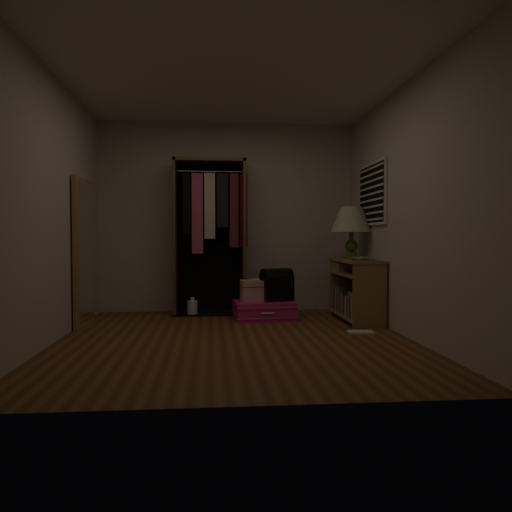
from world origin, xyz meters
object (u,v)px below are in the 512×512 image
(pink_suitcase, at_px, (264,310))
(white_jug, at_px, (192,308))
(table_lamp, at_px, (351,221))
(console_bookshelf, at_px, (355,288))
(floor_mirror, at_px, (84,252))
(train_case, at_px, (256,290))
(black_bag, at_px, (277,284))
(open_wardrobe, at_px, (212,223))

(pink_suitcase, xyz_separation_m, white_jug, (-0.90, 0.41, -0.01))
(white_jug, bearing_deg, table_lamp, -10.28)
(console_bookshelf, distance_m, floor_mirror, 3.27)
(train_case, distance_m, black_bag, 0.27)
(pink_suitcase, bearing_deg, floor_mirror, -179.68)
(train_case, xyz_separation_m, black_bag, (0.26, -0.03, 0.08))
(open_wardrobe, relative_size, black_bag, 4.72)
(console_bookshelf, relative_size, floor_mirror, 0.66)
(train_case, bearing_deg, floor_mirror, -177.13)
(console_bookshelf, height_order, open_wardrobe, open_wardrobe)
(black_bag, height_order, table_lamp, table_lamp)
(black_bag, distance_m, table_lamp, 1.24)
(train_case, relative_size, table_lamp, 0.61)
(console_bookshelf, bearing_deg, white_jug, 164.78)
(open_wardrobe, distance_m, pink_suitcase, 1.39)
(train_case, bearing_deg, white_jug, 152.87)
(floor_mirror, relative_size, train_case, 4.24)
(open_wardrobe, height_order, black_bag, open_wardrobe)
(open_wardrobe, distance_m, table_lamp, 1.84)
(open_wardrobe, height_order, floor_mirror, open_wardrobe)
(table_lamp, bearing_deg, train_case, 178.54)
(floor_mirror, distance_m, table_lamp, 3.27)
(console_bookshelf, bearing_deg, table_lamp, 88.44)
(floor_mirror, relative_size, pink_suitcase, 2.15)
(floor_mirror, distance_m, train_case, 2.11)
(console_bookshelf, height_order, white_jug, console_bookshelf)
(open_wardrobe, bearing_deg, pink_suitcase, -42.20)
(pink_suitcase, relative_size, black_bag, 1.82)
(table_lamp, distance_m, white_jug, 2.34)
(floor_mirror, xyz_separation_m, train_case, (2.03, 0.27, -0.49))
(console_bookshelf, bearing_deg, open_wardrobe, 157.70)
(console_bookshelf, distance_m, open_wardrobe, 2.06)
(console_bookshelf, bearing_deg, pink_suitcase, 172.74)
(floor_mirror, distance_m, pink_suitcase, 2.25)
(console_bookshelf, xyz_separation_m, open_wardrobe, (-1.75, 0.72, 0.82))
(white_jug, bearing_deg, floor_mirror, -153.91)
(black_bag, relative_size, table_lamp, 0.66)
(floor_mirror, height_order, black_bag, floor_mirror)
(open_wardrobe, height_order, pink_suitcase, open_wardrobe)
(console_bookshelf, xyz_separation_m, train_case, (-1.21, 0.21, -0.03))
(open_wardrobe, bearing_deg, train_case, -42.81)
(floor_mirror, distance_m, white_jug, 1.56)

